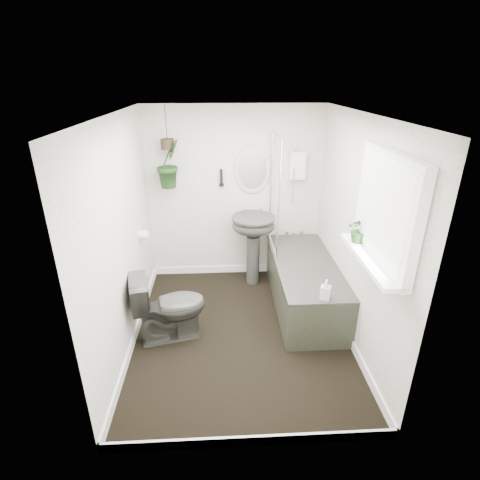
{
  "coord_description": "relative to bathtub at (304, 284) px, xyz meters",
  "views": [
    {
      "loc": [
        -0.19,
        -3.37,
        2.61
      ],
      "look_at": [
        0.0,
        0.15,
        1.05
      ],
      "focal_mm": 28.0,
      "sensor_mm": 36.0,
      "label": 1
    }
  ],
  "objects": [
    {
      "name": "floor",
      "position": [
        -0.8,
        -0.5,
        -0.3
      ],
      "size": [
        2.3,
        2.8,
        0.02
      ],
      "primitive_type": "cube",
      "color": "black",
      "rests_on": "ground"
    },
    {
      "name": "ceiling",
      "position": [
        -0.8,
        -0.5,
        2.02
      ],
      "size": [
        2.3,
        2.8,
        0.02
      ],
      "primitive_type": "cube",
      "color": "white",
      "rests_on": "ground"
    },
    {
      "name": "wall_back",
      "position": [
        -0.8,
        0.91,
        0.86
      ],
      "size": [
        2.3,
        0.02,
        2.3
      ],
      "primitive_type": "cube",
      "color": "white",
      "rests_on": "ground"
    },
    {
      "name": "wall_front",
      "position": [
        -0.8,
        -1.91,
        0.86
      ],
      "size": [
        2.3,
        0.02,
        2.3
      ],
      "primitive_type": "cube",
      "color": "white",
      "rests_on": "ground"
    },
    {
      "name": "wall_left",
      "position": [
        -1.96,
        -0.5,
        0.86
      ],
      "size": [
        0.02,
        2.8,
        2.3
      ],
      "primitive_type": "cube",
      "color": "white",
      "rests_on": "ground"
    },
    {
      "name": "wall_right",
      "position": [
        0.36,
        -0.5,
        0.86
      ],
      "size": [
        0.02,
        2.8,
        2.3
      ],
      "primitive_type": "cube",
      "color": "white",
      "rests_on": "ground"
    },
    {
      "name": "skirting",
      "position": [
        -0.8,
        -0.5,
        -0.24
      ],
      "size": [
        2.3,
        2.8,
        0.1
      ],
      "primitive_type": "cube",
      "color": "white",
      "rests_on": "floor"
    },
    {
      "name": "bathtub",
      "position": [
        0.0,
        0.0,
        0.0
      ],
      "size": [
        0.72,
        1.72,
        0.58
      ],
      "primitive_type": null,
      "color": "#30312C",
      "rests_on": "floor"
    },
    {
      "name": "bath_screen",
      "position": [
        -0.33,
        0.49,
        0.99
      ],
      "size": [
        0.04,
        0.72,
        1.4
      ],
      "primitive_type": null,
      "color": "silver",
      "rests_on": "bathtub"
    },
    {
      "name": "shower_box",
      "position": [
        0.0,
        0.84,
        1.26
      ],
      "size": [
        0.2,
        0.1,
        0.35
      ],
      "primitive_type": "cube",
      "color": "white",
      "rests_on": "wall_back"
    },
    {
      "name": "oval_mirror",
      "position": [
        -0.57,
        0.87,
        1.21
      ],
      "size": [
        0.46,
        0.03,
        0.62
      ],
      "primitive_type": "ellipsoid",
      "color": "beige",
      "rests_on": "wall_back"
    },
    {
      "name": "wall_sconce",
      "position": [
        -0.97,
        0.86,
        1.11
      ],
      "size": [
        0.04,
        0.04,
        0.22
      ],
      "primitive_type": "cylinder",
      "color": "black",
      "rests_on": "wall_back"
    },
    {
      "name": "toilet_roll_holder",
      "position": [
        -1.9,
        0.2,
        0.61
      ],
      "size": [
        0.11,
        0.11,
        0.11
      ],
      "primitive_type": "cylinder",
      "rotation": [
        0.0,
        1.57,
        0.0
      ],
      "color": "white",
      "rests_on": "wall_left"
    },
    {
      "name": "window_recess",
      "position": [
        0.29,
        -1.2,
        1.36
      ],
      "size": [
        0.08,
        1.0,
        0.9
      ],
      "primitive_type": "cube",
      "color": "white",
      "rests_on": "wall_right"
    },
    {
      "name": "window_sill",
      "position": [
        0.22,
        -1.2,
        0.94
      ],
      "size": [
        0.18,
        1.0,
        0.04
      ],
      "primitive_type": "cube",
      "color": "white",
      "rests_on": "wall_right"
    },
    {
      "name": "window_blinds",
      "position": [
        0.24,
        -1.2,
        1.36
      ],
      "size": [
        0.01,
        0.86,
        0.76
      ],
      "primitive_type": "cube",
      "color": "white",
      "rests_on": "wall_right"
    },
    {
      "name": "toilet",
      "position": [
        -1.55,
        -0.52,
        0.09
      ],
      "size": [
        0.83,
        0.59,
        0.77
      ],
      "primitive_type": "imported",
      "rotation": [
        0.0,
        0.0,
        1.8
      ],
      "color": "#30312C",
      "rests_on": "floor"
    },
    {
      "name": "pedestal_sink",
      "position": [
        -0.57,
        0.6,
        0.19
      ],
      "size": [
        0.6,
        0.52,
        0.96
      ],
      "primitive_type": null,
      "rotation": [
        0.0,
        0.0,
        -0.08
      ],
      "color": "#30312C",
      "rests_on": "floor"
    },
    {
      "name": "sill_plant",
      "position": [
        0.22,
        -0.9,
        1.08
      ],
      "size": [
        0.25,
        0.24,
        0.23
      ],
      "primitive_type": "imported",
      "rotation": [
        0.0,
        0.0,
        -0.3
      ],
      "color": "black",
      "rests_on": "window_sill"
    },
    {
      "name": "hanging_plant",
      "position": [
        -1.61,
        0.73,
        1.33
      ],
      "size": [
        0.41,
        0.42,
        0.59
      ],
      "primitive_type": "imported",
      "rotation": [
        0.0,
        0.0,
        0.94
      ],
      "color": "black",
      "rests_on": "ceiling"
    },
    {
      "name": "soap_bottle",
      "position": [
        0.02,
        -0.77,
        0.39
      ],
      "size": [
        0.12,
        0.12,
        0.21
      ],
      "primitive_type": "imported",
      "rotation": [
        0.0,
        0.0,
        -0.4
      ],
      "color": "black",
      "rests_on": "bathtub"
    },
    {
      "name": "hanging_pot",
      "position": [
        -1.61,
        0.73,
        1.56
      ],
      "size": [
        0.16,
        0.16,
        0.12
      ],
      "primitive_type": "cylinder",
      "color": "black",
      "rests_on": "ceiling"
    }
  ]
}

